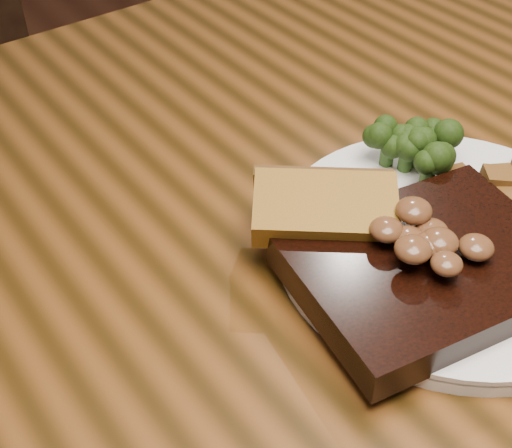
{
  "coord_description": "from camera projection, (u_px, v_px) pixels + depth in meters",
  "views": [
    {
      "loc": [
        -0.24,
        -0.3,
        1.13
      ],
      "look_at": [
        -0.01,
        0.01,
        0.78
      ],
      "focal_mm": 50.0,
      "sensor_mm": 36.0,
      "label": 1
    }
  ],
  "objects": [
    {
      "name": "broccoli_cluster",
      "position": [
        414.0,
        150.0,
        0.59
      ],
      "size": [
        0.07,
        0.07,
        0.04
      ],
      "primitive_type": null,
      "color": "#1C350C",
      "rests_on": "plate"
    },
    {
      "name": "mushroom_pile",
      "position": [
        436.0,
        229.0,
        0.49
      ],
      "size": [
        0.08,
        0.08,
        0.03
      ],
      "primitive_type": null,
      "color": "#5A311C",
      "rests_on": "steak"
    },
    {
      "name": "plate",
      "position": [
        451.0,
        245.0,
        0.54
      ],
      "size": [
        0.32,
        0.32,
        0.01
      ],
      "primitive_type": "cylinder",
      "rotation": [
        0.0,
        0.0,
        0.24
      ],
      "color": "silver",
      "rests_on": "dining_table"
    },
    {
      "name": "steak",
      "position": [
        427.0,
        268.0,
        0.5
      ],
      "size": [
        0.2,
        0.17,
        0.03
      ],
      "primitive_type": "cube",
      "rotation": [
        0.0,
        0.0,
        -0.17
      ],
      "color": "black",
      "rests_on": "plate"
    },
    {
      "name": "dining_table",
      "position": [
        273.0,
        334.0,
        0.6
      ],
      "size": [
        1.6,
        0.9,
        0.75
      ],
      "color": "#542E10",
      "rests_on": "ground"
    },
    {
      "name": "garlic_bread",
      "position": [
        323.0,
        229.0,
        0.53
      ],
      "size": [
        0.12,
        0.11,
        0.02
      ],
      "primitive_type": "cube",
      "rotation": [
        0.0,
        0.0,
        -0.68
      ],
      "color": "#8F5E1A",
      "rests_on": "plate"
    },
    {
      "name": "steak_bone",
      "position": [
        497.0,
        327.0,
        0.46
      ],
      "size": [
        0.16,
        0.04,
        0.02
      ],
      "primitive_type": "cube",
      "rotation": [
        0.0,
        0.0,
        -0.17
      ],
      "color": "beige",
      "rests_on": "plate"
    }
  ]
}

